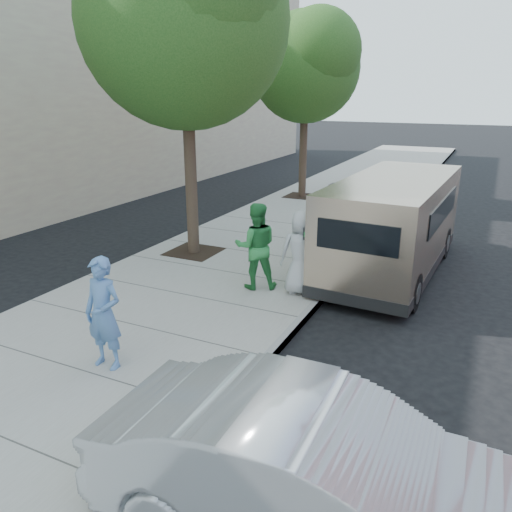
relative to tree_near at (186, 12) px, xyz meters
name	(u,v)px	position (x,y,z in m)	size (l,w,h in m)	color
ground	(229,310)	(2.25, -2.40, -5.55)	(120.00, 120.00, 0.00)	black
sidewalk	(185,298)	(1.25, -2.40, -5.47)	(5.00, 60.00, 0.15)	gray
curb_face	(301,321)	(3.69, -2.40, -5.47)	(0.12, 60.00, 0.16)	gray
tree_near	(186,12)	(0.00, 0.00, 0.00)	(4.62, 4.60, 7.53)	black
tree_far	(307,62)	(0.00, 7.60, -0.66)	(3.92, 3.80, 6.49)	black
parking_meter	(310,248)	(3.50, -1.48, -4.39)	(0.30, 0.20, 1.39)	gray
van	(394,223)	(4.56, 1.08, -4.40)	(2.23, 5.93, 2.17)	tan
sedan	(323,481)	(5.45, -6.54, -4.84)	(1.50, 4.32, 1.42)	#B2B6B9
person_officer	(104,313)	(1.74, -5.12, -4.57)	(0.60, 0.40, 1.65)	#557FB4
person_green_shirt	(256,246)	(2.36, -1.45, -4.52)	(0.85, 0.66, 1.75)	#2B853D
person_gray_shirt	(301,252)	(3.27, -1.32, -4.56)	(0.82, 0.53, 1.67)	#AFAFB2
person_striped_polo	(333,228)	(3.45, 0.14, -4.41)	(1.16, 0.48, 1.97)	gray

